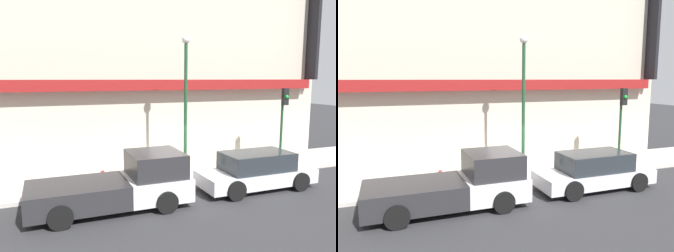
{
  "view_description": "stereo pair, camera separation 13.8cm",
  "coord_description": "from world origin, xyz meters",
  "views": [
    {
      "loc": [
        -5.1,
        -12.05,
        4.42
      ],
      "look_at": [
        0.0,
        1.28,
        2.35
      ],
      "focal_mm": 35.0,
      "sensor_mm": 36.0,
      "label": 1
    },
    {
      "loc": [
        -4.97,
        -12.1,
        4.42
      ],
      "look_at": [
        0.0,
        1.28,
        2.35
      ],
      "focal_mm": 35.0,
      "sensor_mm": 36.0,
      "label": 2
    }
  ],
  "objects": [
    {
      "name": "parked_car",
      "position": [
        2.8,
        -1.37,
        0.74
      ],
      "size": [
        4.78,
        1.99,
        1.5
      ],
      "rotation": [
        0.0,
        0.0,
        0.03
      ],
      "color": "silver",
      "rests_on": "ground"
    },
    {
      "name": "building",
      "position": [
        0.02,
        4.67,
        5.08
      ],
      "size": [
        19.8,
        3.8,
        10.6
      ],
      "color": "#BCB29E",
      "rests_on": "ground"
    },
    {
      "name": "pickup_truck",
      "position": [
        -2.72,
        -1.37,
        0.82
      ],
      "size": [
        5.41,
        2.29,
        1.86
      ],
      "rotation": [
        0.0,
        0.0,
        0.04
      ],
      "color": "silver",
      "rests_on": "ground"
    },
    {
      "name": "street_lamp",
      "position": [
        0.47,
        0.43,
        3.88
      ],
      "size": [
        0.36,
        0.36,
        6.03
      ],
      "color": "#1E4728",
      "rests_on": "sidewalk"
    },
    {
      "name": "fire_hydrant",
      "position": [
        -3.05,
        0.51,
        0.5
      ],
      "size": [
        0.17,
        0.17,
        0.7
      ],
      "color": "red",
      "rests_on": "sidewalk"
    },
    {
      "name": "traffic_light",
      "position": [
        5.67,
        0.58,
        2.77
      ],
      "size": [
        0.28,
        0.42,
        3.82
      ],
      "color": "#1E4728",
      "rests_on": "sidewalk"
    },
    {
      "name": "sidewalk",
      "position": [
        0.0,
        1.59,
        0.08
      ],
      "size": [
        36.0,
        3.19,
        0.15
      ],
      "color": "#B7B2A8",
      "rests_on": "ground"
    },
    {
      "name": "ground_plane",
      "position": [
        0.0,
        0.0,
        0.0
      ],
      "size": [
        80.0,
        80.0,
        0.0
      ],
      "primitive_type": "plane",
      "color": "#2D2D30"
    }
  ]
}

